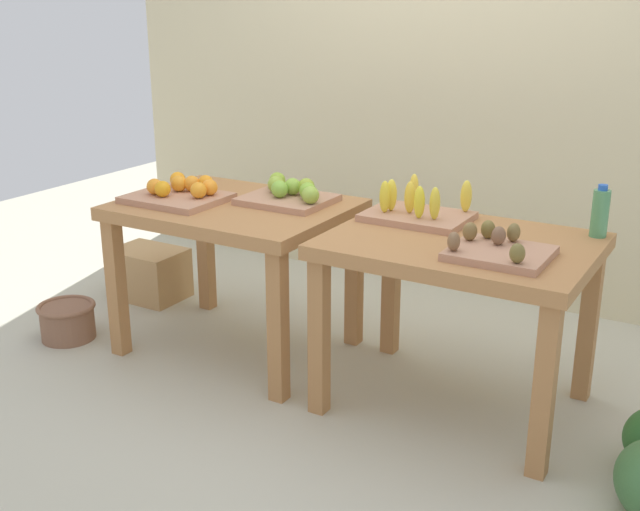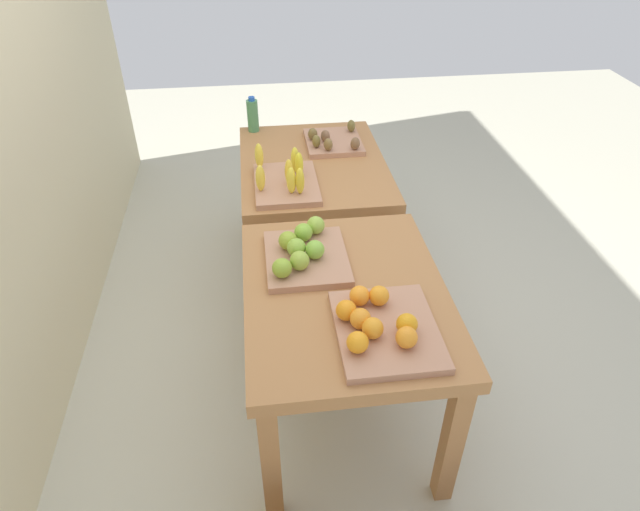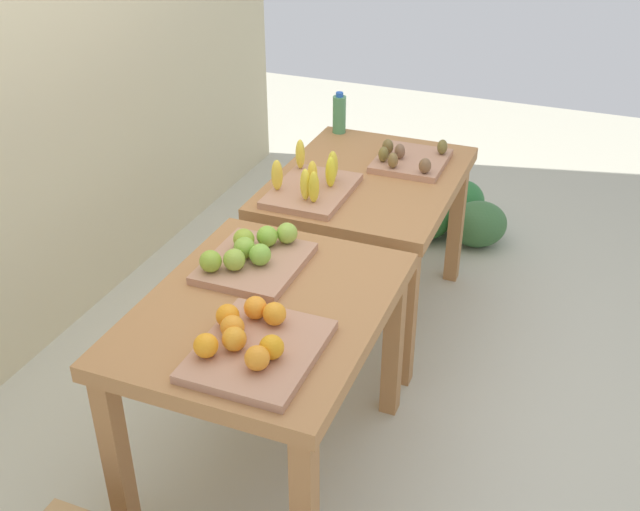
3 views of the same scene
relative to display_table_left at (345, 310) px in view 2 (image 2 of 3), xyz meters
name	(u,v)px [view 2 (image 2 of 3)]	position (x,y,z in m)	size (l,w,h in m)	color
ground_plane	(326,328)	(0.56, 0.00, -0.63)	(8.00, 8.00, 0.00)	#B7B49E
display_table_left	(345,310)	(0.00, 0.00, 0.00)	(1.04, 0.80, 0.74)	#AA7343
display_table_right	(313,179)	(1.12, 0.00, 0.00)	(1.04, 0.80, 0.74)	#AA7343
orange_bin	(381,325)	(-0.25, -0.08, 0.15)	(0.44, 0.36, 0.11)	tan
apple_bin	(304,252)	(0.22, 0.14, 0.15)	(0.42, 0.34, 0.11)	tan
banana_crate	(286,180)	(0.85, 0.17, 0.15)	(0.44, 0.32, 0.17)	tan
kiwi_bin	(333,141)	(1.31, -0.14, 0.14)	(0.36, 0.32, 0.10)	tan
water_bottle	(253,115)	(1.58, 0.31, 0.21)	(0.07, 0.07, 0.21)	#4C8C59
watermelon_pile	(332,176)	(2.06, -0.25, -0.50)	(0.60, 0.63, 0.27)	#26692E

